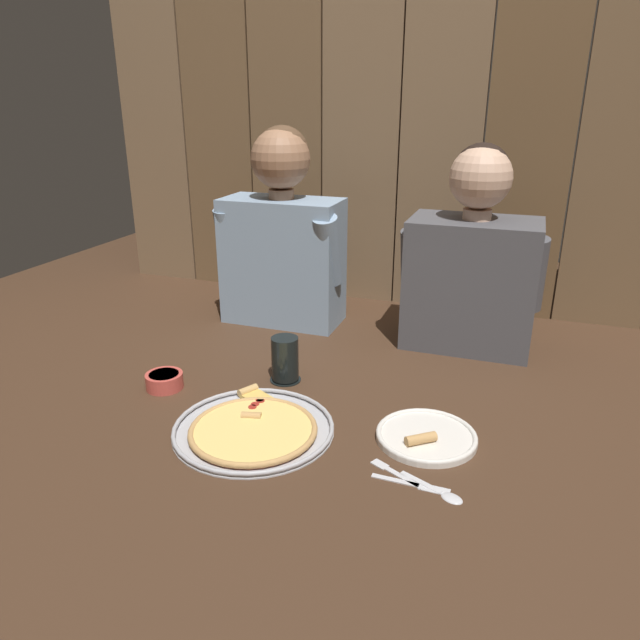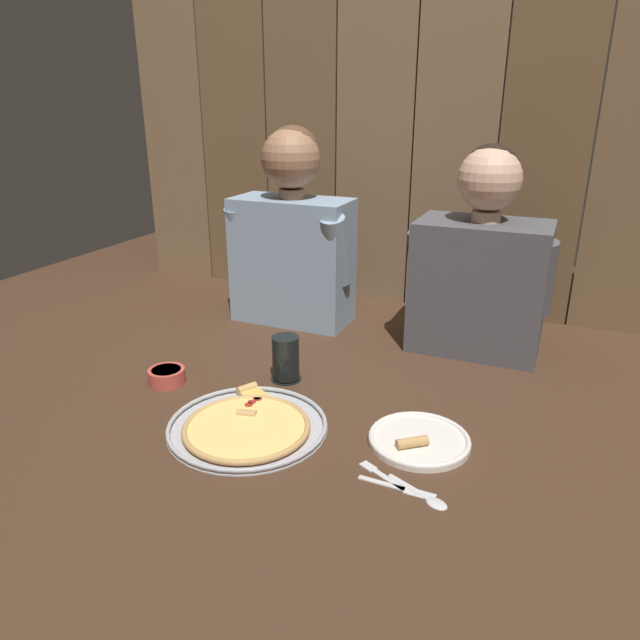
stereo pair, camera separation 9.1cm
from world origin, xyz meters
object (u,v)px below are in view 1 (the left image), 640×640
dinner_plate (426,436)px  diner_right (473,261)px  dipping_bowl (164,380)px  pizza_tray (253,428)px  diner_left (282,234)px  drinking_glass (285,360)px

dinner_plate → diner_right: bearing=88.3°
dinner_plate → dipping_bowl: 0.68m
pizza_tray → dinner_plate: 0.38m
dinner_plate → diner_left: diner_left is taller
dinner_plate → dipping_bowl: (-0.68, 0.02, 0.01)m
diner_left → diner_right: (0.60, -0.00, -0.03)m
drinking_glass → diner_left: 0.51m
pizza_tray → dinner_plate: bearing=14.8°
dipping_bowl → diner_right: diner_right is taller
pizza_tray → diner_right: diner_right is taller
drinking_glass → diner_right: 0.62m
pizza_tray → diner_left: 0.77m
pizza_tray → diner_left: diner_left is taller
dinner_plate → dipping_bowl: dipping_bowl is taller
drinking_glass → dipping_bowl: size_ratio=1.27×
dipping_bowl → pizza_tray: bearing=-20.7°
dinner_plate → drinking_glass: bearing=157.9°
dinner_plate → diner_left: bearing=135.2°
pizza_tray → dinner_plate: dinner_plate is taller
pizza_tray → dipping_bowl: (-0.31, 0.12, 0.01)m
dinner_plate → diner_left: size_ratio=0.35×
dinner_plate → dipping_bowl: size_ratio=2.32×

